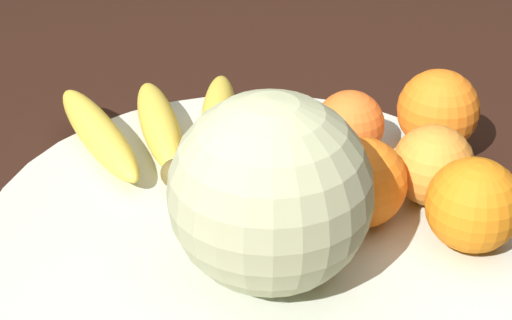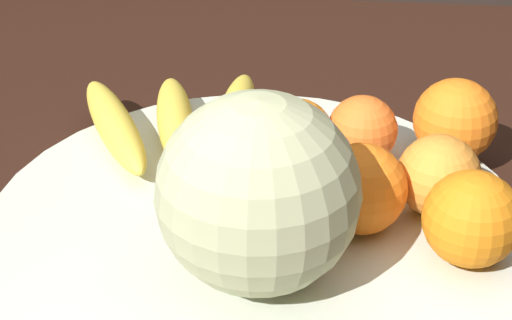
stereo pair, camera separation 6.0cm
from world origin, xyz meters
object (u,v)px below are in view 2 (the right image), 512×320
(orange_front_right, at_px, (362,130))
(orange_mid_center, at_px, (361,189))
(orange_top_small, at_px, (472,219))
(kitchen_table, at_px, (284,300))
(melon, at_px, (258,193))
(produce_tag, at_px, (398,174))
(fruit_bowl, at_px, (256,223))
(banana_bunch, at_px, (174,122))
(orange_side_extra, at_px, (439,176))
(orange_front_left, at_px, (455,120))
(orange_back_right, at_px, (297,135))
(orange_back_left, at_px, (235,147))

(orange_front_right, xyz_separation_m, orange_mid_center, (-0.00, -0.10, 0.00))
(orange_top_small, bearing_deg, kitchen_table, 149.23)
(kitchen_table, xyz_separation_m, melon, (-0.01, -0.11, 0.19))
(orange_mid_center, relative_size, produce_tag, 0.73)
(orange_front_right, bearing_deg, melon, -113.59)
(kitchen_table, distance_m, orange_mid_center, 0.17)
(orange_mid_center, height_order, produce_tag, orange_mid_center)
(orange_top_small, distance_m, produce_tag, 0.12)
(fruit_bowl, bearing_deg, banana_bunch, 126.86)
(melon, distance_m, orange_side_extra, 0.16)
(orange_front_left, distance_m, orange_back_right, 0.13)
(fruit_bowl, distance_m, melon, 0.10)
(orange_front_right, bearing_deg, orange_mid_center, -90.99)
(banana_bunch, bearing_deg, melon, -167.06)
(kitchen_table, distance_m, orange_back_left, 0.15)
(orange_back_left, height_order, orange_side_extra, orange_side_extra)
(orange_back_right, bearing_deg, orange_front_left, 12.70)
(fruit_bowl, xyz_separation_m, orange_back_right, (0.03, 0.08, 0.04))
(fruit_bowl, bearing_deg, orange_back_right, 71.05)
(kitchen_table, relative_size, orange_top_small, 17.78)
(kitchen_table, height_order, orange_top_small, orange_top_small)
(orange_front_right, bearing_deg, orange_front_left, 11.00)
(orange_front_left, xyz_separation_m, orange_side_extra, (-0.02, -0.09, -0.00))
(orange_front_right, height_order, orange_side_extra, orange_side_extra)
(orange_mid_center, bearing_deg, orange_front_right, 89.01)
(orange_mid_center, bearing_deg, orange_back_left, 150.35)
(kitchen_table, distance_m, orange_side_extra, 0.19)
(orange_front_left, bearing_deg, orange_top_small, -91.03)
(orange_back_left, relative_size, orange_back_right, 1.02)
(fruit_bowl, relative_size, orange_back_right, 6.92)
(banana_bunch, bearing_deg, kitchen_table, -137.86)
(banana_bunch, bearing_deg, orange_side_extra, -126.36)
(orange_front_left, xyz_separation_m, orange_back_left, (-0.18, -0.06, -0.00))
(orange_front_left, xyz_separation_m, produce_tag, (-0.05, -0.04, -0.03))
(orange_front_left, height_order, orange_front_right, orange_front_left)
(orange_mid_center, height_order, orange_side_extra, orange_mid_center)
(fruit_bowl, bearing_deg, orange_front_left, 34.07)
(fruit_bowl, height_order, orange_side_extra, orange_side_extra)
(orange_front_left, relative_size, orange_back_left, 1.15)
(fruit_bowl, distance_m, orange_side_extra, 0.14)
(banana_bunch, xyz_separation_m, orange_back_left, (0.06, -0.06, 0.01))
(produce_tag, bearing_deg, fruit_bowl, -143.80)
(orange_mid_center, bearing_deg, produce_tag, 66.96)
(melon, xyz_separation_m, orange_back_left, (-0.03, 0.12, -0.04))
(fruit_bowl, xyz_separation_m, orange_front_left, (0.16, 0.11, 0.04))
(banana_bunch, relative_size, produce_tag, 2.05)
(orange_front_left, bearing_deg, orange_back_left, -162.75)
(banana_bunch, distance_m, orange_top_small, 0.28)
(kitchen_table, bearing_deg, orange_back_right, 80.92)
(kitchen_table, bearing_deg, fruit_bowl, -116.58)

